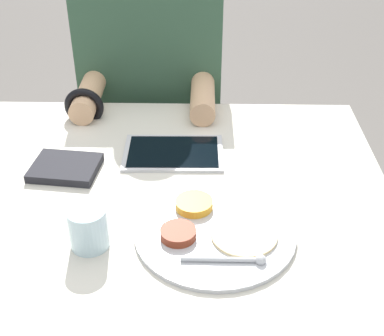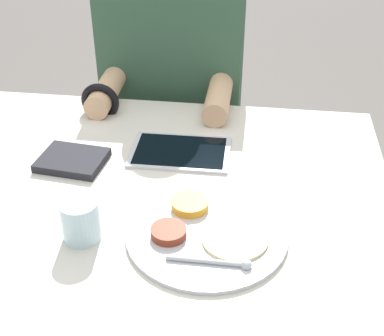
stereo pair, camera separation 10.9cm
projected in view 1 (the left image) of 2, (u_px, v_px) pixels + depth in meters
name	position (u px, v px, depth m)	size (l,w,h in m)	color
dining_table	(145.00, 315.00, 1.40)	(1.15, 0.94, 0.76)	beige
thali_tray	(213.00, 230.00, 1.09)	(0.33, 0.33, 0.03)	#B7BABF
red_notebook	(66.00, 168.00, 1.27)	(0.17, 0.14, 0.02)	silver
tablet_device	(173.00, 153.00, 1.34)	(0.25, 0.17, 0.01)	#B7B7BC
person_diner	(154.00, 127.00, 1.81)	(0.44, 0.42, 1.25)	black
drinking_glass	(88.00, 228.00, 1.04)	(0.08, 0.08, 0.09)	silver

